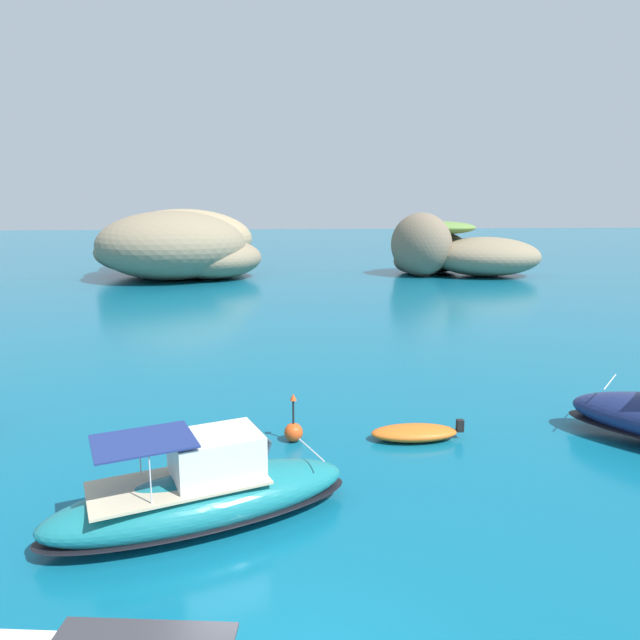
# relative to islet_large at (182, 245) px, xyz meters

# --- Properties ---
(islet_large) EXTENTS (21.02, 27.56, 6.90)m
(islet_large) POSITION_rel_islet_large_xyz_m (0.00, 0.00, 0.00)
(islet_large) COLOR #84755B
(islet_large) RESTS_ON ground
(islet_small) EXTENTS (17.09, 14.12, 6.52)m
(islet_small) POSITION_rel_islet_large_xyz_m (28.58, -5.80, -0.44)
(islet_small) COLOR #756651
(islet_small) RESTS_ON ground
(motorboat_teal) EXTENTS (7.13, 4.00, 2.14)m
(motorboat_teal) POSITION_rel_islet_large_xyz_m (5.36, -52.21, -2.33)
(motorboat_teal) COLOR #19727A
(motorboat_teal) RESTS_ON ground
(dinghy_tender) EXTENTS (2.83, 1.25, 0.58)m
(dinghy_tender) POSITION_rel_islet_large_xyz_m (11.34, -48.33, -2.79)
(dinghy_tender) COLOR orange
(dinghy_tender) RESTS_ON ground
(channel_buoy) EXTENTS (0.56, 0.56, 1.48)m
(channel_buoy) POSITION_rel_islet_large_xyz_m (7.72, -47.96, -2.68)
(channel_buoy) COLOR #E54C19
(channel_buoy) RESTS_ON ground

